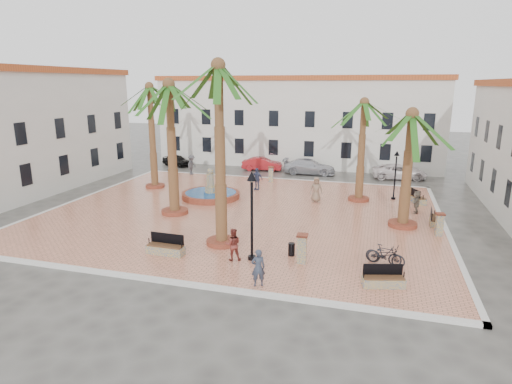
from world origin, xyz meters
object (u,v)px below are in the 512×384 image
at_px(bench_ne, 416,198).
at_px(bollard_n, 271,174).
at_px(palm_ne, 364,114).
at_px(fountain, 211,194).
at_px(cyclist_b, 233,244).
at_px(pedestrian_north, 192,165).
at_px(cyclist_a, 258,268).
at_px(pedestrian_east, 417,202).
at_px(pedestrian_fountain_b, 257,179).
at_px(bench_s, 166,249).
at_px(bicycle_b, 384,255).
at_px(bench_e, 434,220).
at_px(litter_bin, 292,249).
at_px(car_silver, 309,167).
at_px(car_white, 399,172).
at_px(palm_nw, 150,98).
at_px(car_black, 177,160).
at_px(lamppost_e, 396,167).
at_px(palm_e, 411,129).
at_px(bench_se, 383,281).
at_px(bollard_se, 302,248).
at_px(pedestrian_fountain_a, 316,189).
at_px(bicycle_a, 385,255).
at_px(palm_s, 219,85).
at_px(lamppost_s, 252,201).
at_px(car_red, 262,164).
at_px(bollard_e, 439,224).

relative_size(bench_ne, bollard_n, 1.50).
bearing_deg(bench_ne, palm_ne, 73.08).
relative_size(fountain, bench_ne, 2.13).
height_order(cyclist_b, pedestrian_north, pedestrian_north).
bearing_deg(cyclist_a, pedestrian_east, -143.56).
bearing_deg(pedestrian_fountain_b, bench_s, -76.26).
bearing_deg(bicycle_b, bench_e, -10.86).
bearing_deg(litter_bin, car_silver, 96.85).
xyz_separation_m(car_silver, car_white, (8.48, 0.19, -0.06)).
relative_size(palm_nw, car_black, 2.43).
bearing_deg(palm_ne, pedestrian_east, -30.06).
bearing_deg(lamppost_e, cyclist_b, -118.95).
xyz_separation_m(palm_e, lamppost_e, (-0.40, 6.49, -3.44)).
height_order(cyclist_b, car_silver, cyclist_b).
bearing_deg(fountain, litter_bin, -49.00).
relative_size(bench_se, cyclist_a, 1.13).
height_order(bollard_se, car_black, bollard_se).
relative_size(cyclist_a, car_silver, 0.33).
distance_m(bollard_n, pedestrian_fountain_a, 7.29).
bearing_deg(palm_e, pedestrian_fountain_b, 149.90).
bearing_deg(cyclist_b, pedestrian_fountain_a, -121.94).
relative_size(bollard_se, bicycle_a, 0.77).
bearing_deg(pedestrian_east, cyclist_b, -31.29).
height_order(bollard_se, bollard_n, bollard_se).
distance_m(palm_s, litter_bin, 9.06).
bearing_deg(lamppost_e, bench_s, -128.33).
bearing_deg(pedestrian_fountain_a, car_black, 136.91).
bearing_deg(pedestrian_north, pedestrian_east, -105.23).
xyz_separation_m(bollard_se, car_white, (5.28, 22.07, -0.23)).
xyz_separation_m(lamppost_s, bicycle_a, (6.38, 1.17, -2.54)).
relative_size(palm_e, bicycle_b, 4.35).
distance_m(cyclist_b, car_red, 23.52).
distance_m(bollard_se, car_white, 22.70).
bearing_deg(bollard_e, palm_ne, 126.29).
bearing_deg(cyclist_b, litter_bin, -173.56).
relative_size(cyclist_b, bicycle_b, 0.99).
distance_m(palm_e, litter_bin, 10.27).
relative_size(bench_s, bollard_e, 1.49).
bearing_deg(bench_s, bicycle_b, 10.79).
bearing_deg(pedestrian_fountain_a, bench_e, -31.87).
bearing_deg(lamppost_e, car_silver, 133.65).
bearing_deg(lamppost_e, lamppost_s, -116.75).
distance_m(bicycle_b, pedestrian_east, 9.71).
bearing_deg(cyclist_a, bollard_n, -102.14).
distance_m(bench_se, car_silver, 24.45).
relative_size(bicycle_b, pedestrian_north, 0.87).
bearing_deg(pedestrian_fountain_a, lamppost_s, -107.33).
bearing_deg(litter_bin, bollard_e, 34.90).
bearing_deg(car_black, cyclist_a, -125.22).
distance_m(bicycle_a, car_white, 21.22).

